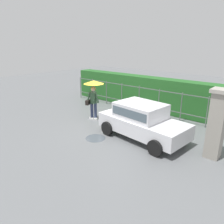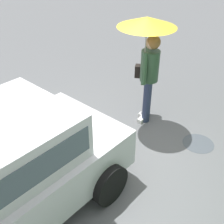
{
  "view_description": "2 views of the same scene",
  "coord_description": "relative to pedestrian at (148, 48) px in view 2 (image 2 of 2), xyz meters",
  "views": [
    {
      "loc": [
        6.1,
        -7.45,
        3.81
      ],
      "look_at": [
        0.07,
        -0.51,
        0.83
      ],
      "focal_mm": 34.34,
      "sensor_mm": 36.0,
      "label": 1
    },
    {
      "loc": [
        2.63,
        2.15,
        3.25
      ],
      "look_at": [
        -0.25,
        0.06,
        0.91
      ],
      "focal_mm": 44.82,
      "sensor_mm": 36.0,
      "label": 2
    }
  ],
  "objects": [
    {
      "name": "puddle_far",
      "position": [
        0.1,
        1.22,
        -1.5
      ],
      "size": [
        0.56,
        0.56,
        0.0
      ],
      "primitive_type": "cylinder",
      "color": "#4C545B",
      "rests_on": "ground"
    },
    {
      "name": "pedestrian",
      "position": [
        0.0,
        0.0,
        0.0
      ],
      "size": [
        1.01,
        1.01,
        2.05
      ],
      "rotation": [
        0.0,
        0.0,
        -1.13
      ],
      "color": "#2D3856",
      "rests_on": "ground"
    },
    {
      "name": "puddle_near",
      "position": [
        1.73,
        -1.62,
        -1.5
      ],
      "size": [
        0.84,
        0.84,
        0.0
      ],
      "primitive_type": "cylinder",
      "color": "#4C545B",
      "rests_on": "ground"
    },
    {
      "name": "ground_plane",
      "position": [
        1.54,
        0.09,
        -1.5
      ],
      "size": [
        40.0,
        40.0,
        0.0
      ],
      "primitive_type": "plane",
      "color": "slate"
    }
  ]
}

